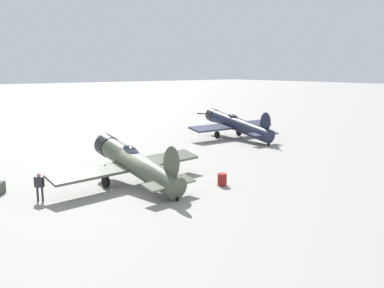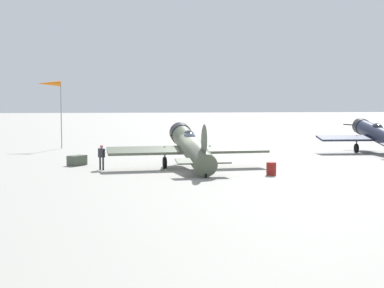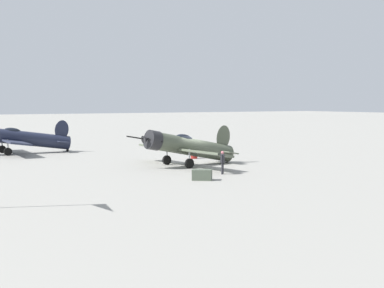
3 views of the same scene
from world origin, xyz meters
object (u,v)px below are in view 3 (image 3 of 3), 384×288
object	(u,v)px
equipment_crate	(202,175)
fuel_drum	(194,154)
airplane_mid_apron	(17,138)
ground_crew_mechanic	(222,160)
airplane_foreground	(187,147)

from	to	relation	value
equipment_crate	fuel_drum	xyz separation A→B (m)	(-7.19, -12.63, 0.05)
equipment_crate	fuel_drum	size ratio (longest dim) A/B	1.87
airplane_mid_apron	equipment_crate	bearing A→B (deg)	105.38
airplane_mid_apron	fuel_drum	distance (m)	18.86
ground_crew_mechanic	equipment_crate	bearing A→B (deg)	-101.61
airplane_mid_apron	fuel_drum	xyz separation A→B (m)	(-12.94, 13.66, -1.23)
airplane_mid_apron	equipment_crate	world-z (taller)	airplane_mid_apron
ground_crew_mechanic	fuel_drum	xyz separation A→B (m)	(-4.20, -10.75, -0.62)
ground_crew_mechanic	fuel_drum	world-z (taller)	ground_crew_mechanic
airplane_foreground	fuel_drum	world-z (taller)	airplane_foreground
airplane_foreground	ground_crew_mechanic	bearing A→B (deg)	79.14
ground_crew_mechanic	airplane_foreground	bearing A→B (deg)	130.37
equipment_crate	fuel_drum	world-z (taller)	fuel_drum
equipment_crate	airplane_mid_apron	bearing A→B (deg)	-77.65
airplane_mid_apron	airplane_foreground	bearing A→B (deg)	120.06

